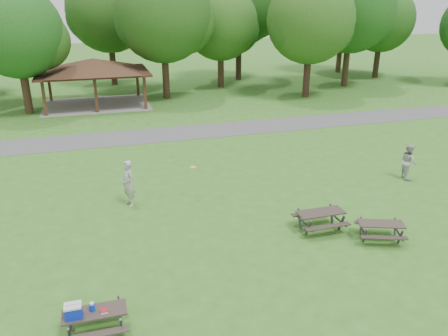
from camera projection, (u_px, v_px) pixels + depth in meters
ground at (229, 243)px, 15.72m from camera, size 160.00×160.00×0.00m
asphalt_path at (165, 134)px, 28.21m from camera, size 120.00×3.20×0.02m
pavilion at (93, 67)px, 34.96m from camera, size 8.60×7.01×3.76m
tree_row_d at (18, 35)px, 31.35m from camera, size 6.93×6.60×9.27m
tree_row_e at (164, 17)px, 36.15m from camera, size 8.40×8.00×11.02m
tree_row_f at (221, 25)px, 41.22m from camera, size 7.35×7.00×9.55m
tree_row_g at (311, 22)px, 36.84m from camera, size 7.77×7.40×10.25m
tree_row_h at (352, 12)px, 41.32m from camera, size 8.61×8.20×11.37m
tree_row_i at (382, 21)px, 46.44m from camera, size 7.14×6.80×9.52m
tree_deep_b at (109, 13)px, 42.19m from camera, size 8.40×8.00×11.13m
tree_deep_c at (240, 6)px, 44.56m from camera, size 8.82×8.40×11.90m
tree_deep_d at (344, 9)px, 49.52m from camera, size 8.40×8.00×11.27m
picnic_table_near at (88, 314)px, 11.22m from camera, size 1.65×1.34×1.13m
picnic_table_middle at (321, 216)px, 16.45m from camera, size 1.79×1.45×0.77m
picnic_table_far at (381, 227)px, 15.77m from camera, size 1.96×1.77×0.70m
frisbee_in_flight at (193, 167)px, 18.68m from camera, size 0.31×0.31×0.02m
frisbee_thrower at (128, 183)px, 18.29m from camera, size 0.72×0.85×1.99m
frisbee_catcher at (408, 161)px, 21.08m from camera, size 0.82×0.97×1.74m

